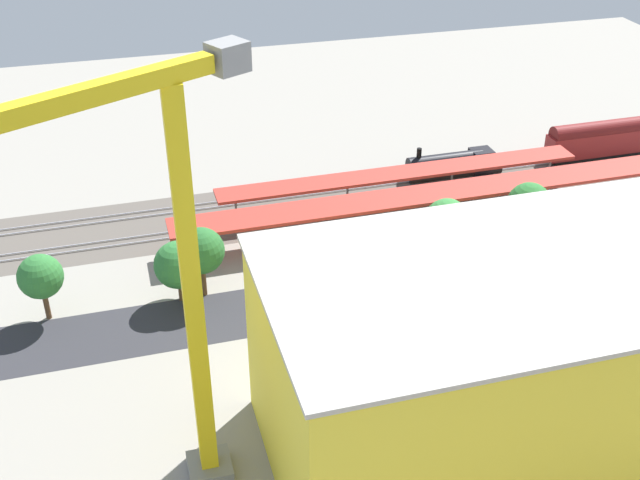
# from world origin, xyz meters

# --- Properties ---
(ground_plane) EXTENTS (179.80, 179.80, 0.00)m
(ground_plane) POSITION_xyz_m (0.00, 0.00, 0.00)
(ground_plane) COLOR gray
(ground_plane) RESTS_ON ground
(rail_bed) EXTENTS (112.52, 15.64, 0.01)m
(rail_bed) POSITION_xyz_m (0.00, -19.15, 0.00)
(rail_bed) COLOR #5B544C
(rail_bed) RESTS_ON ground
(street_asphalt) EXTENTS (112.46, 10.16, 0.01)m
(street_asphalt) POSITION_xyz_m (0.00, 2.84, 0.00)
(street_asphalt) COLOR #2D2D33
(street_asphalt) RESTS_ON ground
(track_rails) EXTENTS (112.37, 9.20, 0.12)m
(track_rails) POSITION_xyz_m (0.00, -19.15, 0.18)
(track_rails) COLOR #9E9EA8
(track_rails) RESTS_ON ground
(platform_canopy_near) EXTENTS (69.80, 5.79, 4.56)m
(platform_canopy_near) POSITION_xyz_m (-9.82, -10.03, 4.32)
(platform_canopy_near) COLOR #B73328
(platform_canopy_near) RESTS_ON ground
(platform_canopy_far) EXTENTS (50.51, 4.57, 4.36)m
(platform_canopy_far) POSITION_xyz_m (-6.95, -17.04, 4.11)
(platform_canopy_far) COLOR #B73328
(platform_canopy_far) RESTS_ON ground
(locomotive) EXTENTS (14.45, 2.76, 4.93)m
(locomotive) POSITION_xyz_m (-17.34, -22.39, 1.73)
(locomotive) COLOR black
(locomotive) RESTS_ON ground
(passenger_coach) EXTENTS (18.05, 3.04, 5.83)m
(passenger_coach) POSITION_xyz_m (-41.38, -22.39, 3.07)
(passenger_coach) COLOR black
(passenger_coach) RESTS_ON ground
(parked_car_1) EXTENTS (4.76, 1.89, 1.73)m
(parked_car_1) POSITION_xyz_m (-21.22, 6.02, 0.78)
(parked_car_1) COLOR black
(parked_car_1) RESTS_ON ground
(parked_car_2) EXTENTS (4.60, 1.80, 1.73)m
(parked_car_2) POSITION_xyz_m (-12.53, 6.60, 0.76)
(parked_car_2) COLOR black
(parked_car_2) RESTS_ON ground
(parked_car_3) EXTENTS (4.29, 1.98, 1.79)m
(parked_car_3) POSITION_xyz_m (-3.69, 6.39, 0.80)
(parked_car_3) COLOR black
(parked_car_3) RESTS_ON ground
(parked_car_4) EXTENTS (4.19, 1.93, 1.72)m
(parked_car_4) POSITION_xyz_m (5.04, 6.18, 0.76)
(parked_car_4) COLOR black
(parked_car_4) RESTS_ON ground
(parked_car_5) EXTENTS (4.10, 1.87, 1.67)m
(parked_car_5) POSITION_xyz_m (13.11, 6.68, 0.74)
(parked_car_5) COLOR black
(parked_car_5) RESTS_ON ground
(construction_building) EXTENTS (38.30, 21.81, 17.83)m
(construction_building) POSITION_xyz_m (1.25, 27.58, 8.92)
(construction_building) COLOR yellow
(construction_building) RESTS_ON ground
(construction_roof_slab) EXTENTS (38.91, 22.42, 0.40)m
(construction_roof_slab) POSITION_xyz_m (1.25, 27.58, 18.03)
(construction_roof_slab) COLOR #B7B2A8
(construction_roof_slab) RESTS_ON construction_building
(tower_crane) EXTENTS (25.90, 14.82, 36.09)m
(tower_crane) POSITION_xyz_m (27.57, 25.89, 21.67)
(tower_crane) COLOR gray
(tower_crane) RESTS_ON ground
(box_truck_0) EXTENTS (9.22, 2.89, 3.56)m
(box_truck_0) POSITION_xyz_m (-0.35, 11.11, 1.73)
(box_truck_0) COLOR black
(box_truck_0) RESTS_ON ground
(street_tree_0) EXTENTS (5.53, 5.53, 7.80)m
(street_tree_0) POSITION_xyz_m (-18.44, -3.05, 5.02)
(street_tree_0) COLOR brown
(street_tree_0) RESTS_ON ground
(street_tree_1) EXTENTS (5.32, 5.32, 7.28)m
(street_tree_1) POSITION_xyz_m (24.74, -1.30, 4.60)
(street_tree_1) COLOR brown
(street_tree_1) RESTS_ON ground
(street_tree_2) EXTENTS (5.20, 5.20, 8.41)m
(street_tree_2) POSITION_xyz_m (22.08, -1.62, 5.78)
(street_tree_2) COLOR brown
(street_tree_2) RESTS_ON ground
(street_tree_3) EXTENTS (5.49, 5.49, 7.26)m
(street_tree_3) POSITION_xyz_m (-7.47, -2.74, 4.51)
(street_tree_3) COLOR brown
(street_tree_3) RESTS_ON ground
(street_tree_4) EXTENTS (4.80, 4.80, 7.76)m
(street_tree_4) POSITION_xyz_m (39.02, -1.63, 5.32)
(street_tree_4) COLOR brown
(street_tree_4) RESTS_ON ground
(traffic_light) EXTENTS (0.50, 0.36, 6.46)m
(traffic_light) POSITION_xyz_m (10.51, 7.80, 4.30)
(traffic_light) COLOR #333333
(traffic_light) RESTS_ON ground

